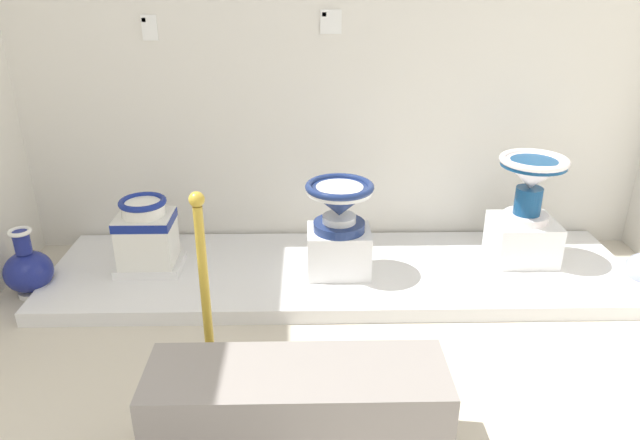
# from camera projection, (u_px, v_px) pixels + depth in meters

# --- Properties ---
(display_platform) EXTENTS (3.48, 0.98, 0.08)m
(display_platform) POSITION_uv_depth(u_px,v_px,m) (340.00, 273.00, 3.56)
(display_platform) COLOR white
(display_platform) RESTS_ON ground_plane
(plinth_block_pale_glazed) EXTENTS (0.38, 0.28, 0.05)m
(plinth_block_pale_glazed) POSITION_uv_depth(u_px,v_px,m) (151.00, 265.00, 3.51)
(plinth_block_pale_glazed) COLOR white
(plinth_block_pale_glazed) RESTS_ON display_platform
(antique_toilet_pale_glazed) EXTENTS (0.32, 0.28, 0.40)m
(antique_toilet_pale_glazed) POSITION_uv_depth(u_px,v_px,m) (146.00, 230.00, 3.42)
(antique_toilet_pale_glazed) COLOR white
(antique_toilet_pale_glazed) RESTS_ON plinth_block_pale_glazed
(plinth_block_rightmost) EXTENTS (0.37, 0.29, 0.27)m
(plinth_block_rightmost) POSITION_uv_depth(u_px,v_px,m) (339.00, 251.00, 3.44)
(plinth_block_rightmost) COLOR white
(plinth_block_rightmost) RESTS_ON display_platform
(antique_toilet_rightmost) EXTENTS (0.39, 0.39, 0.29)m
(antique_toilet_rightmost) POSITION_uv_depth(u_px,v_px,m) (339.00, 201.00, 3.31)
(antique_toilet_rightmost) COLOR navy
(antique_toilet_rightmost) RESTS_ON plinth_block_rightmost
(plinth_block_broad_patterned) EXTENTS (0.38, 0.35, 0.26)m
(plinth_block_broad_patterned) POSITION_uv_depth(u_px,v_px,m) (522.00, 239.00, 3.60)
(plinth_block_broad_patterned) COLOR white
(plinth_block_broad_patterned) RESTS_ON display_platform
(antique_toilet_broad_patterned) EXTENTS (0.40, 0.40, 0.40)m
(antique_toilet_broad_patterned) POSITION_uv_depth(u_px,v_px,m) (532.00, 177.00, 3.44)
(antique_toilet_broad_patterned) COLOR white
(antique_toilet_broad_patterned) RESTS_ON plinth_block_broad_patterned
(info_placard_first) EXTENTS (0.09, 0.01, 0.15)m
(info_placard_first) POSITION_uv_depth(u_px,v_px,m) (149.00, 27.00, 3.45)
(info_placard_first) COLOR white
(info_placard_second) EXTENTS (0.13, 0.01, 0.14)m
(info_placard_second) POSITION_uv_depth(u_px,v_px,m) (331.00, 22.00, 3.46)
(info_placard_second) COLOR white
(decorative_vase_companion) EXTENTS (0.27, 0.27, 0.41)m
(decorative_vase_companion) POSITION_uv_depth(u_px,v_px,m) (28.00, 270.00, 3.35)
(decorative_vase_companion) COLOR white
(decorative_vase_companion) RESTS_ON ground_plane
(stanchion_post_near_left) EXTENTS (0.25, 0.25, 0.96)m
(stanchion_post_near_left) POSITION_uv_depth(u_px,v_px,m) (209.00, 336.00, 2.53)
(stanchion_post_near_left) COLOR gold
(stanchion_post_near_left) RESTS_ON ground_plane
(museum_bench) EXTENTS (1.12, 0.36, 0.40)m
(museum_bench) POSITION_uv_depth(u_px,v_px,m) (298.00, 413.00, 2.22)
(museum_bench) COLOR gray
(museum_bench) RESTS_ON ground_plane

